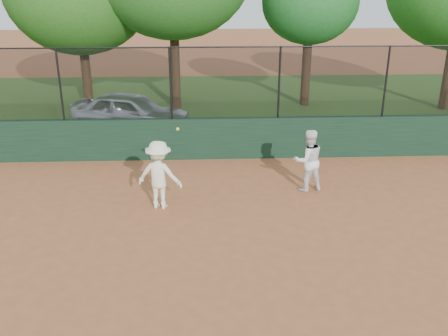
{
  "coord_description": "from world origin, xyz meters",
  "views": [
    {
      "loc": [
        0.36,
        -7.6,
        5.12
      ],
      "look_at": [
        0.8,
        2.2,
        1.2
      ],
      "focal_mm": 40.0,
      "sensor_mm": 36.0,
      "label": 1
    }
  ],
  "objects_px": {
    "player_second": "(308,160)",
    "player_main": "(159,175)",
    "parked_car": "(131,113)",
    "tree_3": "(310,2)"
  },
  "relations": [
    {
      "from": "player_second",
      "to": "player_main",
      "type": "distance_m",
      "value": 3.65
    },
    {
      "from": "parked_car",
      "to": "player_second",
      "type": "distance_m",
      "value": 7.02
    },
    {
      "from": "tree_3",
      "to": "parked_car",
      "type": "bearing_deg",
      "value": -152.6
    },
    {
      "from": "player_second",
      "to": "tree_3",
      "type": "relative_size",
      "value": 0.28
    },
    {
      "from": "parked_car",
      "to": "tree_3",
      "type": "bearing_deg",
      "value": -46.2
    },
    {
      "from": "player_second",
      "to": "parked_car",
      "type": "bearing_deg",
      "value": -57.39
    },
    {
      "from": "parked_car",
      "to": "player_second",
      "type": "relative_size",
      "value": 2.54
    },
    {
      "from": "player_main",
      "to": "player_second",
      "type": "bearing_deg",
      "value": 13.02
    },
    {
      "from": "player_main",
      "to": "parked_car",
      "type": "bearing_deg",
      "value": 103.46
    },
    {
      "from": "player_second",
      "to": "tree_3",
      "type": "bearing_deg",
      "value": -112.92
    }
  ]
}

